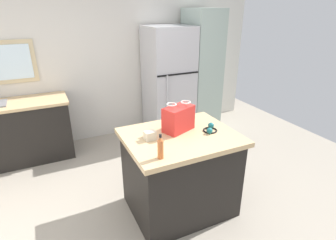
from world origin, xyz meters
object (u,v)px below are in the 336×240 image
at_px(kitchen_island, 180,172).
at_px(shopping_bag, 178,119).
at_px(refrigerator, 169,83).
at_px(tall_cabinet, 201,72).
at_px(small_box, 150,135).
at_px(bottle, 161,148).
at_px(ear_defenders, 210,129).

distance_m(kitchen_island, shopping_bag, 0.59).
bearing_deg(refrigerator, tall_cabinet, 0.02).
height_order(tall_cabinet, small_box, tall_cabinet).
bearing_deg(bottle, refrigerator, 62.81).
bearing_deg(shopping_bag, tall_cabinet, 52.03).
relative_size(tall_cabinet, bottle, 9.26).
relative_size(kitchen_island, shopping_bag, 3.08).
distance_m(refrigerator, shopping_bag, 1.88).
height_order(shopping_bag, bottle, shopping_bag).
relative_size(small_box, bottle, 0.47).
xyz_separation_m(refrigerator, shopping_bag, (-0.72, -1.74, 0.12)).
xyz_separation_m(kitchen_island, shopping_bag, (0.03, 0.11, 0.58)).
bearing_deg(refrigerator, shopping_bag, -112.48).
relative_size(kitchen_island, small_box, 10.62).
relative_size(refrigerator, bottle, 8.15).
bearing_deg(shopping_bag, refrigerator, 67.52).
distance_m(shopping_bag, small_box, 0.37).
distance_m(small_box, ear_defenders, 0.65).
distance_m(shopping_bag, bottle, 0.59).
xyz_separation_m(tall_cabinet, small_box, (-1.70, -1.81, -0.09)).
bearing_deg(bottle, ear_defenders, 22.13).
height_order(kitchen_island, bottle, bottle).
bearing_deg(bottle, shopping_bag, 47.71).
xyz_separation_m(kitchen_island, ear_defenders, (0.32, -0.05, 0.47)).
bearing_deg(tall_cabinet, refrigerator, -179.98).
bearing_deg(shopping_bag, ear_defenders, -28.12).
bearing_deg(tall_cabinet, kitchen_island, -126.85).
bearing_deg(ear_defenders, small_box, 172.53).
bearing_deg(bottle, small_box, 82.16).
height_order(kitchen_island, refrigerator, refrigerator).
relative_size(kitchen_island, tall_cabinet, 0.54).
height_order(refrigerator, small_box, refrigerator).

